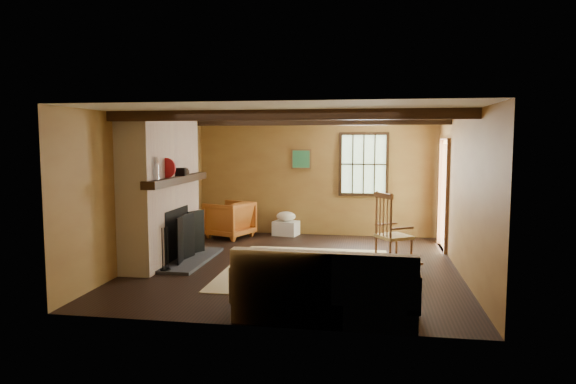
% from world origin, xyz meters
% --- Properties ---
extents(ground, '(5.50, 5.50, 0.00)m').
position_xyz_m(ground, '(0.00, 0.00, 0.00)').
color(ground, black).
rests_on(ground, ground).
extents(room_envelope, '(5.02, 5.52, 2.44)m').
position_xyz_m(room_envelope, '(0.22, 0.26, 1.63)').
color(room_envelope, olive).
rests_on(room_envelope, ground).
extents(fireplace, '(1.02, 2.30, 2.40)m').
position_xyz_m(fireplace, '(-2.23, -0.00, 1.10)').
color(fireplace, '#9A5F3B').
rests_on(fireplace, ground).
extents(rug, '(2.50, 3.00, 0.01)m').
position_xyz_m(rug, '(0.20, -0.20, 0.00)').
color(rug, tan).
rests_on(rug, ground).
extents(rocking_chair, '(0.96, 0.83, 1.18)m').
position_xyz_m(rocking_chair, '(1.50, 0.31, 0.50)').
color(rocking_chair, tan).
rests_on(rocking_chair, ground).
extents(sofa, '(2.07, 0.98, 0.82)m').
position_xyz_m(sofa, '(0.69, -2.35, 0.29)').
color(sofa, white).
rests_on(sofa, ground).
extents(firewood_pile, '(0.60, 0.11, 0.22)m').
position_xyz_m(firewood_pile, '(-1.93, 2.57, 0.11)').
color(firewood_pile, brown).
rests_on(firewood_pile, ground).
extents(laundry_basket, '(0.57, 0.47, 0.30)m').
position_xyz_m(laundry_basket, '(-0.60, 2.55, 0.15)').
color(laundry_basket, white).
rests_on(laundry_basket, ground).
extents(basket_pillow, '(0.44, 0.37, 0.20)m').
position_xyz_m(basket_pillow, '(-0.60, 2.55, 0.40)').
color(basket_pillow, white).
rests_on(basket_pillow, laundry_basket).
extents(armchair, '(1.07, 1.06, 0.75)m').
position_xyz_m(armchair, '(-1.70, 2.11, 0.38)').
color(armchair, '#BF6026').
rests_on(armchair, ground).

